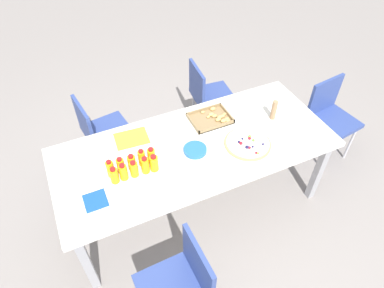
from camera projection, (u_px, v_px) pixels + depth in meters
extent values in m
plane|color=gray|center=(195.00, 202.00, 3.19)|extent=(12.00, 12.00, 0.00)
cube|color=silver|center=(195.00, 148.00, 2.68)|extent=(2.19, 0.92, 0.04)
cube|color=#99999E|center=(87.00, 263.00, 2.40)|extent=(0.06, 0.06, 0.70)
cube|color=#99999E|center=(318.00, 171.00, 2.99)|extent=(0.06, 0.06, 0.70)
cube|color=#99999E|center=(67.00, 185.00, 2.89)|extent=(0.06, 0.06, 0.70)
cube|color=#99999E|center=(269.00, 119.00, 3.48)|extent=(0.06, 0.06, 0.70)
cube|color=#33478C|center=(334.00, 122.00, 3.30)|extent=(0.45, 0.45, 0.04)
cube|color=#33478C|center=(324.00, 96.00, 3.28)|extent=(0.38, 0.08, 0.38)
cylinder|color=silver|center=(350.00, 144.00, 3.44)|extent=(0.02, 0.02, 0.41)
cylinder|color=silver|center=(328.00, 156.00, 3.32)|extent=(0.02, 0.02, 0.41)
cylinder|color=silver|center=(326.00, 126.00, 3.63)|extent=(0.02, 0.02, 0.41)
cylinder|color=silver|center=(304.00, 137.00, 3.51)|extent=(0.02, 0.02, 0.41)
cube|color=#33478C|center=(198.00, 265.00, 2.09)|extent=(0.04, 0.38, 0.38)
cylinder|color=silver|center=(184.00, 274.00, 2.49)|extent=(0.02, 0.02, 0.41)
cube|color=#33478C|center=(213.00, 96.00, 3.59)|extent=(0.43, 0.43, 0.04)
cube|color=#33478C|center=(197.00, 85.00, 3.41)|extent=(0.06, 0.38, 0.38)
cylinder|color=silver|center=(220.00, 102.00, 3.91)|extent=(0.02, 0.02, 0.41)
cylinder|color=silver|center=(232.00, 120.00, 3.70)|extent=(0.02, 0.02, 0.41)
cylinder|color=silver|center=(194.00, 108.00, 3.83)|extent=(0.02, 0.02, 0.41)
cylinder|color=silver|center=(204.00, 126.00, 3.62)|extent=(0.02, 0.02, 0.41)
cube|color=#33478C|center=(108.00, 131.00, 3.21)|extent=(0.45, 0.45, 0.04)
cube|color=#33478C|center=(84.00, 123.00, 3.01)|extent=(0.08, 0.38, 0.38)
cylinder|color=silver|center=(120.00, 134.00, 3.54)|extent=(0.02, 0.02, 0.41)
cylinder|color=silver|center=(134.00, 153.00, 3.35)|extent=(0.02, 0.02, 0.41)
cylinder|color=silver|center=(91.00, 146.00, 3.42)|extent=(0.02, 0.02, 0.41)
cylinder|color=silver|center=(103.00, 166.00, 3.23)|extent=(0.02, 0.02, 0.41)
cylinder|color=#FAAB14|center=(114.00, 176.00, 2.37)|extent=(0.06, 0.06, 0.12)
cylinder|color=red|center=(113.00, 169.00, 2.32)|extent=(0.04, 0.04, 0.02)
cylinder|color=#FAAB14|center=(123.00, 172.00, 2.39)|extent=(0.06, 0.06, 0.13)
cylinder|color=red|center=(122.00, 166.00, 2.34)|extent=(0.04, 0.04, 0.02)
cylinder|color=#FAAB14|center=(134.00, 169.00, 2.41)|extent=(0.06, 0.06, 0.12)
cylinder|color=red|center=(133.00, 163.00, 2.36)|extent=(0.04, 0.04, 0.02)
cylinder|color=#F9AF14|center=(145.00, 166.00, 2.43)|extent=(0.06, 0.06, 0.13)
cylinder|color=red|center=(144.00, 159.00, 2.38)|extent=(0.04, 0.04, 0.02)
cylinder|color=#F9AE14|center=(154.00, 164.00, 2.45)|extent=(0.06, 0.06, 0.13)
cylinder|color=red|center=(153.00, 157.00, 2.40)|extent=(0.04, 0.04, 0.02)
cylinder|color=#FAAC14|center=(110.00, 169.00, 2.41)|extent=(0.05, 0.05, 0.13)
cylinder|color=red|center=(109.00, 162.00, 2.36)|extent=(0.03, 0.03, 0.02)
cylinder|color=#FAAB14|center=(121.00, 166.00, 2.44)|extent=(0.05, 0.05, 0.12)
cylinder|color=red|center=(119.00, 159.00, 2.39)|extent=(0.04, 0.04, 0.02)
cylinder|color=#FAAD14|center=(132.00, 163.00, 2.46)|extent=(0.06, 0.06, 0.12)
cylinder|color=red|center=(131.00, 156.00, 2.41)|extent=(0.04, 0.04, 0.02)
cylinder|color=#F9AD14|center=(142.00, 158.00, 2.48)|extent=(0.05, 0.05, 0.13)
cylinder|color=red|center=(141.00, 151.00, 2.43)|extent=(0.03, 0.03, 0.02)
cylinder|color=#FBAE14|center=(151.00, 156.00, 2.51)|extent=(0.06, 0.06, 0.12)
cylinder|color=red|center=(151.00, 149.00, 2.46)|extent=(0.04, 0.04, 0.02)
cylinder|color=tan|center=(248.00, 144.00, 2.67)|extent=(0.36, 0.36, 0.02)
cylinder|color=white|center=(248.00, 143.00, 2.66)|extent=(0.33, 0.33, 0.01)
sphere|color=#66B238|center=(258.00, 153.00, 2.57)|extent=(0.02, 0.02, 0.02)
sphere|color=red|center=(250.00, 138.00, 2.68)|extent=(0.02, 0.02, 0.02)
sphere|color=#66B238|center=(253.00, 140.00, 2.66)|extent=(0.02, 0.02, 0.02)
sphere|color=#1E1947|center=(263.00, 144.00, 2.63)|extent=(0.02, 0.02, 0.02)
sphere|color=red|center=(241.00, 143.00, 2.64)|extent=(0.03, 0.03, 0.03)
sphere|color=#1E1947|center=(253.00, 147.00, 2.61)|extent=(0.02, 0.02, 0.02)
sphere|color=#66B238|center=(250.00, 136.00, 2.69)|extent=(0.02, 0.02, 0.02)
sphere|color=#1E1947|center=(239.00, 142.00, 2.65)|extent=(0.02, 0.02, 0.02)
sphere|color=#1E1947|center=(247.00, 147.00, 2.61)|extent=(0.03, 0.03, 0.03)
sphere|color=red|center=(250.00, 148.00, 2.61)|extent=(0.02, 0.02, 0.02)
sphere|color=red|center=(256.00, 153.00, 2.57)|extent=(0.02, 0.02, 0.02)
sphere|color=#1E1947|center=(242.00, 139.00, 2.68)|extent=(0.02, 0.02, 0.02)
cube|color=olive|center=(210.00, 119.00, 2.88)|extent=(0.33, 0.26, 0.01)
cube|color=olive|center=(217.00, 127.00, 2.79)|extent=(0.33, 0.01, 0.03)
cube|color=olive|center=(204.00, 110.00, 2.95)|extent=(0.33, 0.01, 0.03)
cube|color=olive|center=(193.00, 123.00, 2.82)|extent=(0.01, 0.26, 0.03)
cube|color=olive|center=(227.00, 113.00, 2.92)|extent=(0.01, 0.26, 0.03)
ellipsoid|color=tan|center=(220.00, 117.00, 2.87)|extent=(0.05, 0.03, 0.03)
ellipsoid|color=tan|center=(224.00, 121.00, 2.84)|extent=(0.05, 0.04, 0.03)
ellipsoid|color=tan|center=(228.00, 121.00, 2.84)|extent=(0.04, 0.03, 0.02)
ellipsoid|color=tan|center=(227.00, 119.00, 2.86)|extent=(0.04, 0.03, 0.03)
ellipsoid|color=tan|center=(203.00, 112.00, 2.92)|extent=(0.04, 0.03, 0.02)
ellipsoid|color=tan|center=(222.00, 116.00, 2.88)|extent=(0.04, 0.03, 0.02)
ellipsoid|color=tan|center=(208.00, 117.00, 2.88)|extent=(0.03, 0.02, 0.02)
ellipsoid|color=tan|center=(223.00, 120.00, 2.85)|extent=(0.04, 0.03, 0.02)
ellipsoid|color=tan|center=(213.00, 109.00, 2.95)|extent=(0.05, 0.04, 0.03)
ellipsoid|color=tan|center=(215.00, 116.00, 2.89)|extent=(0.05, 0.03, 0.03)
ellipsoid|color=tan|center=(211.00, 114.00, 2.90)|extent=(0.05, 0.04, 0.03)
ellipsoid|color=tan|center=(225.00, 114.00, 2.91)|extent=(0.03, 0.02, 0.02)
ellipsoid|color=tan|center=(218.00, 119.00, 2.85)|extent=(0.05, 0.04, 0.03)
cylinder|color=blue|center=(195.00, 151.00, 2.62)|extent=(0.18, 0.18, 0.00)
cylinder|color=blue|center=(195.00, 151.00, 2.62)|extent=(0.18, 0.18, 0.00)
cylinder|color=blue|center=(195.00, 150.00, 2.61)|extent=(0.18, 0.18, 0.00)
cylinder|color=blue|center=(195.00, 150.00, 2.61)|extent=(0.18, 0.18, 0.00)
cylinder|color=blue|center=(195.00, 149.00, 2.61)|extent=(0.18, 0.18, 0.00)
cylinder|color=blue|center=(195.00, 149.00, 2.60)|extent=(0.18, 0.18, 0.00)
cube|color=#194CA5|center=(96.00, 201.00, 2.29)|extent=(0.15, 0.15, 0.01)
cylinder|color=#9E7A56|center=(274.00, 110.00, 2.83)|extent=(0.04, 0.04, 0.18)
cube|color=yellow|center=(132.00, 138.00, 2.72)|extent=(0.27, 0.22, 0.01)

